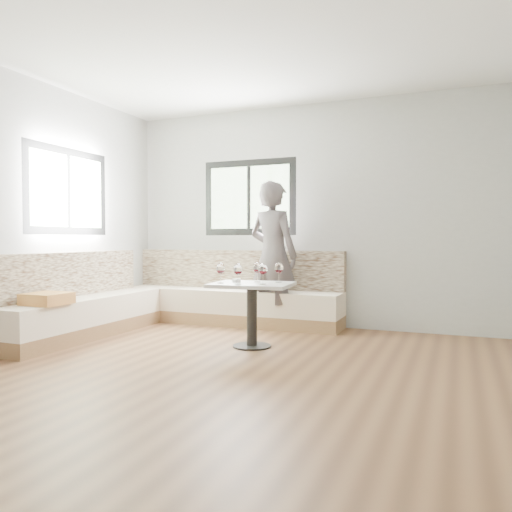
% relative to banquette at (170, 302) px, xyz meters
% --- Properties ---
extents(room, '(5.01, 5.01, 2.81)m').
position_rel_banquette_xyz_m(room, '(1.51, -1.54, 1.08)').
color(room, brown).
rests_on(room, ground).
extents(banquette, '(2.90, 2.80, 0.95)m').
position_rel_banquette_xyz_m(banquette, '(0.00, 0.00, 0.00)').
color(banquette, olive).
rests_on(banquette, ground).
extents(table, '(0.85, 0.69, 0.65)m').
position_rel_banquette_xyz_m(table, '(1.33, -0.57, 0.16)').
color(table, black).
rests_on(table, ground).
extents(person, '(0.75, 0.59, 1.80)m').
position_rel_banquette_xyz_m(person, '(1.17, 0.48, 0.57)').
color(person, '#544C4E').
rests_on(person, ground).
extents(olive_ramekin, '(0.09, 0.09, 0.04)m').
position_rel_banquette_xyz_m(olive_ramekin, '(1.15, -0.56, 0.34)').
color(olive_ramekin, white).
rests_on(olive_ramekin, table).
extents(wine_glass_a, '(0.09, 0.09, 0.21)m').
position_rel_banquette_xyz_m(wine_glass_a, '(1.06, -0.74, 0.47)').
color(wine_glass_a, white).
rests_on(wine_glass_a, table).
extents(wine_glass_b, '(0.09, 0.09, 0.21)m').
position_rel_banquette_xyz_m(wine_glass_b, '(1.28, -0.80, 0.47)').
color(wine_glass_b, white).
rests_on(wine_glass_b, table).
extents(wine_glass_c, '(0.09, 0.09, 0.21)m').
position_rel_banquette_xyz_m(wine_glass_c, '(1.49, -0.68, 0.47)').
color(wine_glass_c, white).
rests_on(wine_glass_c, table).
extents(wine_glass_d, '(0.09, 0.09, 0.21)m').
position_rel_banquette_xyz_m(wine_glass_d, '(1.35, -0.47, 0.47)').
color(wine_glass_d, white).
rests_on(wine_glass_d, table).
extents(wine_glass_e, '(0.09, 0.09, 0.21)m').
position_rel_banquette_xyz_m(wine_glass_e, '(1.57, -0.42, 0.47)').
color(wine_glass_e, white).
rests_on(wine_glass_e, table).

